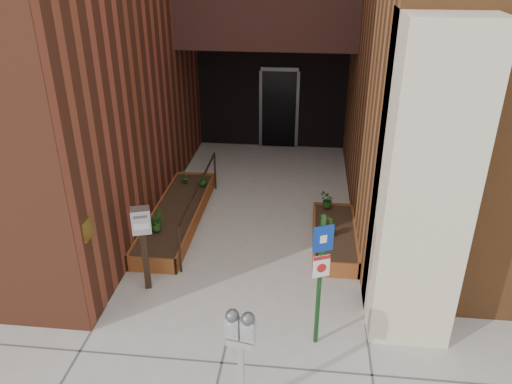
% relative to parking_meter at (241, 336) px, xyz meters
% --- Properties ---
extents(ground, '(80.00, 80.00, 0.00)m').
position_rel_parking_meter_xyz_m(ground, '(-0.37, 1.73, -1.18)').
color(ground, '#9E9991').
rests_on(ground, ground).
extents(planter_left, '(0.90, 3.60, 0.30)m').
position_rel_parking_meter_xyz_m(planter_left, '(-1.92, 4.43, -1.04)').
color(planter_left, brown).
rests_on(planter_left, ground).
extents(planter_right, '(0.80, 2.20, 0.30)m').
position_rel_parking_meter_xyz_m(planter_right, '(1.23, 3.93, -1.04)').
color(planter_right, brown).
rests_on(planter_right, ground).
extents(handrail, '(0.04, 3.34, 0.90)m').
position_rel_parking_meter_xyz_m(handrail, '(-1.42, 4.38, -0.43)').
color(handrail, black).
rests_on(handrail, ground).
extents(parking_meter, '(0.35, 0.19, 1.52)m').
position_rel_parking_meter_xyz_m(parking_meter, '(0.00, 0.00, 0.00)').
color(parking_meter, '#B7B8BA').
rests_on(parking_meter, ground).
extents(sign_post, '(0.26, 0.13, 2.05)m').
position_rel_parking_meter_xyz_m(sign_post, '(0.89, 1.27, 0.09)').
color(sign_post, '#163D18').
rests_on(sign_post, ground).
extents(payment_dropbox, '(0.34, 0.29, 1.47)m').
position_rel_parking_meter_xyz_m(payment_dropbox, '(-1.86, 2.25, -0.12)').
color(payment_dropbox, black).
rests_on(payment_dropbox, ground).
extents(shrub_left_a, '(0.33, 0.33, 0.34)m').
position_rel_parking_meter_xyz_m(shrub_left_a, '(-2.07, 3.58, -0.71)').
color(shrub_left_a, '#29611B').
rests_on(shrub_left_a, planter_left).
extents(shrub_left_b, '(0.25, 0.25, 0.39)m').
position_rel_parking_meter_xyz_m(shrub_left_b, '(-2.06, 3.60, -0.68)').
color(shrub_left_b, '#285719').
rests_on(shrub_left_b, planter_left).
extents(shrub_left_c, '(0.24, 0.24, 0.33)m').
position_rel_parking_meter_xyz_m(shrub_left_c, '(-1.62, 5.57, -0.71)').
color(shrub_left_c, '#175217').
rests_on(shrub_left_c, planter_left).
extents(shrub_left_d, '(0.21, 0.21, 0.36)m').
position_rel_parking_meter_xyz_m(shrub_left_d, '(-2.05, 5.69, -0.70)').
color(shrub_left_d, '#255A19').
rests_on(shrub_left_d, planter_left).
extents(shrub_right_a, '(0.19, 0.19, 0.34)m').
position_rel_parking_meter_xyz_m(shrub_right_a, '(1.13, 3.77, -0.70)').
color(shrub_right_a, '#235518').
rests_on(shrub_right_a, planter_right).
extents(shrub_right_b, '(0.24, 0.24, 0.32)m').
position_rel_parking_meter_xyz_m(shrub_right_b, '(0.98, 3.93, -0.72)').
color(shrub_right_b, '#1E5A19').
rests_on(shrub_right_b, planter_right).
extents(shrub_right_c, '(0.39, 0.39, 0.32)m').
position_rel_parking_meter_xyz_m(shrub_right_c, '(1.09, 4.83, -0.72)').
color(shrub_right_c, '#1B5317').
rests_on(shrub_right_c, planter_right).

